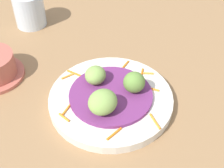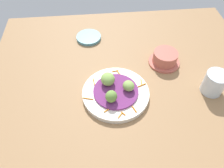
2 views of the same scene
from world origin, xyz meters
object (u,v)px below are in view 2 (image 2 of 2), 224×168
main_plate (116,93)px  guac_scoop_right (111,96)px  guac_scoop_left (129,86)px  water_glass (214,83)px  side_plate_small (89,37)px  terracotta_bowl (165,58)px  guac_scoop_center (108,79)px

main_plate → guac_scoop_right: (4.09, -2.03, 3.80)cm
guac_scoop_left → main_plate: bearing=-86.4°
guac_scoop_right → water_glass: water_glass is taller
side_plate_small → terracotta_bowl: 36.30cm
main_plate → terracotta_bowl: 26.46cm
main_plate → terracotta_bowl: terracotta_bowl is taller
water_glass → guac_scoop_right: bearing=-85.7°
guac_scoop_right → guac_scoop_left: bearing=123.6°
guac_scoop_right → water_glass: bearing=94.3°
guac_scoop_left → guac_scoop_right: guac_scoop_right is taller
main_plate → terracotta_bowl: (-14.87, 21.83, 1.61)cm
guac_scoop_right → side_plate_small: 38.95cm
guac_scoop_right → side_plate_small: guac_scoop_right is taller
side_plate_small → guac_scoop_center: bearing=12.0°
guac_scoop_right → main_plate: bearing=153.6°
guac_scoop_left → guac_scoop_right: size_ratio=1.02×
terracotta_bowl → guac_scoop_left: bearing=-49.8°
terracotta_bowl → guac_scoop_center: bearing=-65.6°
main_plate → water_glass: size_ratio=2.83×
guac_scoop_right → water_glass: (-2.82, 37.51, -0.44)cm
guac_scoop_left → guac_scoop_center: (-3.52, -7.09, 0.45)cm
main_plate → guac_scoop_center: guac_scoop_center is taller
side_plate_small → terracotta_bowl: (19.16, 30.78, 1.87)cm
side_plate_small → terracotta_bowl: terracotta_bowl is taller
guac_scoop_center → terracotta_bowl: 26.85cm
main_plate → guac_scoop_left: guac_scoop_left is taller
main_plate → guac_scoop_center: 5.98cm
main_plate → side_plate_small: size_ratio=2.16×
guac_scoop_right → terracotta_bowl: (-18.96, 23.86, -2.19)cm
main_plate → guac_scoop_right: 5.94cm
main_plate → guac_scoop_left: 5.70cm
guac_scoop_center → water_glass: water_glass is taller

